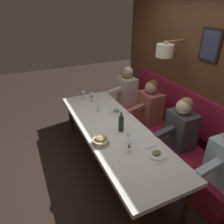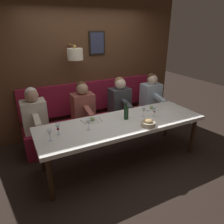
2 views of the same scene
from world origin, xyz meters
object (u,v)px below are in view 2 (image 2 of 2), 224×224
Objects in this scene: wine_glass_3 at (144,110)px; bread_bowl at (148,123)px; diner_far at (34,112)px; wine_glass_0 at (49,133)px; wine_glass_4 at (155,110)px; wine_bottle at (126,112)px; diner_middle at (83,104)px; wine_glass_2 at (58,127)px; wine_glass_1 at (88,123)px; diner_nearest at (151,93)px; diner_near at (120,98)px; dining_table at (122,125)px.

bread_bowl is at bearing 156.59° from wine_glass_3.
diner_far reaches higher than wine_glass_0.
wine_bottle is at bearing 74.64° from wine_glass_4.
bread_bowl is at bearing -98.93° from wine_glass_0.
diner_middle reaches higher than wine_bottle.
diner_middle reaches higher than wine_glass_4.
diner_middle reaches higher than wine_glass_3.
wine_glass_3 is at bearing -117.81° from diner_far.
wine_glass_2 is at bearing -49.70° from wine_glass_0.
wine_glass_1 is 1.00× the size of wine_glass_4.
bread_bowl is (-1.19, 0.95, -0.03)m from diner_nearest.
diner_near is at bearing -90.00° from diner_far.
diner_near reaches higher than wine_glass_2.
wine_glass_1 is at bearing -83.26° from wine_glass_0.
wine_glass_3 is at bearing -90.47° from wine_glass_2.
diner_middle reaches higher than wine_glass_0.
wine_glass_3 is 0.55× the size of wine_bottle.
diner_middle reaches higher than dining_table.
wine_glass_1 is (-0.90, 1.81, 0.04)m from diner_nearest.
wine_glass_3 is at bearing -23.41° from bread_bowl.
wine_glass_3 is (-0.01, -1.43, 0.00)m from wine_glass_2.
diner_far is at bearing 58.58° from wine_bottle.
diner_nearest reaches higher than wine_glass_1.
wine_glass_1 is at bearing 71.21° from bread_bowl.
diner_near reaches higher than wine_glass_3.
wine_glass_3 is at bearing -87.86° from wine_glass_1.
diner_near is 1.00× the size of diner_middle.
wine_glass_1 is (0.07, -0.57, 0.00)m from wine_glass_0.
diner_far is 4.82× the size of wine_glass_1.
wine_glass_3 is 0.75× the size of bread_bowl.
diner_near reaches higher than wine_glass_0.
diner_near reaches higher than bread_bowl.
diner_middle is 1.16m from wine_glass_3.
diner_nearest is 4.82× the size of wine_glass_4.
wine_glass_0 and wine_glass_4 have the same top height.
diner_middle is 1.08m from wine_glass_2.
wine_bottle is (0.05, 0.31, -0.00)m from wine_glass_3.
diner_nearest is 1.00× the size of diner_middle.
dining_table is 3.43× the size of diner_far.
wine_glass_1 is 0.55× the size of wine_bottle.
diner_middle is at bearing -14.61° from wine_glass_1.
diner_far reaches higher than wine_glass_4.
diner_near is at bearing -48.69° from wine_glass_1.
diner_nearest is 2.45m from diner_far.
diner_middle is 0.87m from diner_far.
diner_far is at bearing 3.97° from wine_glass_0.
wine_glass_1 and wine_glass_2 have the same top height.
wine_glass_4 is at bearing -93.29° from wine_glass_2.
wine_glass_0 is 0.55× the size of wine_bottle.
dining_table is 12.35× the size of bread_bowl.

